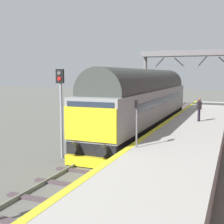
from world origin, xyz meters
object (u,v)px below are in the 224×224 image
(diesel_locomotive, at_px, (145,99))
(signal_post_mid, at_px, (61,103))
(platform_number_sign, at_px, (137,116))
(waiting_passenger, at_px, (199,107))

(diesel_locomotive, xyz_separation_m, signal_post_mid, (-2.09, -8.15, 0.36))
(platform_number_sign, relative_size, waiting_passenger, 1.32)
(diesel_locomotive, distance_m, signal_post_mid, 8.42)
(diesel_locomotive, bearing_deg, signal_post_mid, -104.37)
(diesel_locomotive, height_order, signal_post_mid, diesel_locomotive)
(waiting_passenger, bearing_deg, diesel_locomotive, 108.79)
(signal_post_mid, relative_size, waiting_passenger, 2.79)
(signal_post_mid, bearing_deg, platform_number_sign, -4.34)
(diesel_locomotive, bearing_deg, waiting_passenger, 8.26)
(waiting_passenger, bearing_deg, platform_number_sign, 179.39)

